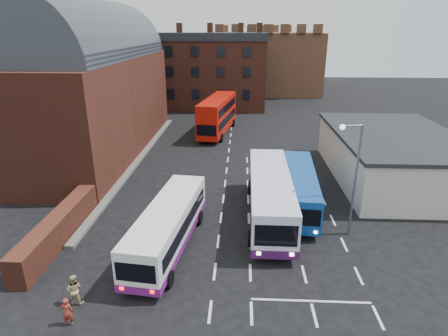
{
  "coord_description": "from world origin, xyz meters",
  "views": [
    {
      "loc": [
        1.37,
        -18.45,
        12.86
      ],
      "look_at": [
        0.0,
        10.0,
        2.2
      ],
      "focal_mm": 30.0,
      "sensor_mm": 36.0,
      "label": 1
    }
  ],
  "objects_px": {
    "bus_white_inbound": "(270,193)",
    "bus_red_double": "(218,115)",
    "bus_blue": "(299,187)",
    "pedestrian_beige": "(74,289)",
    "pedestrian_red": "(67,312)",
    "bus_white_outbound": "(168,224)",
    "street_lamp": "(353,170)"
  },
  "relations": [
    {
      "from": "bus_white_inbound",
      "to": "bus_red_double",
      "type": "distance_m",
      "value": 23.52
    },
    {
      "from": "bus_blue",
      "to": "pedestrian_beige",
      "type": "xyz_separation_m",
      "value": [
        -12.49,
        -11.4,
        -0.85
      ]
    },
    {
      "from": "bus_white_inbound",
      "to": "pedestrian_beige",
      "type": "distance_m",
      "value": 13.95
    },
    {
      "from": "bus_white_inbound",
      "to": "pedestrian_red",
      "type": "distance_m",
      "value": 14.77
    },
    {
      "from": "bus_blue",
      "to": "pedestrian_beige",
      "type": "distance_m",
      "value": 16.93
    },
    {
      "from": "bus_white_outbound",
      "to": "bus_red_double",
      "type": "relative_size",
      "value": 0.89
    },
    {
      "from": "bus_red_double",
      "to": "pedestrian_beige",
      "type": "distance_m",
      "value": 32.82
    },
    {
      "from": "bus_blue",
      "to": "street_lamp",
      "type": "distance_m",
      "value": 5.58
    },
    {
      "from": "bus_blue",
      "to": "bus_red_double",
      "type": "bearing_deg",
      "value": -65.95
    },
    {
      "from": "pedestrian_beige",
      "to": "pedestrian_red",
      "type": "bearing_deg",
      "value": 97.58
    },
    {
      "from": "bus_blue",
      "to": "bus_red_double",
      "type": "height_order",
      "value": "bus_red_double"
    },
    {
      "from": "bus_blue",
      "to": "bus_white_inbound",
      "type": "bearing_deg",
      "value": 44.56
    },
    {
      "from": "pedestrian_red",
      "to": "pedestrian_beige",
      "type": "bearing_deg",
      "value": -85.9
    },
    {
      "from": "bus_white_inbound",
      "to": "bus_blue",
      "type": "xyz_separation_m",
      "value": [
        2.3,
        1.94,
        -0.27
      ]
    },
    {
      "from": "bus_white_outbound",
      "to": "pedestrian_beige",
      "type": "relative_size",
      "value": 6.45
    },
    {
      "from": "bus_white_outbound",
      "to": "pedestrian_red",
      "type": "height_order",
      "value": "bus_white_outbound"
    },
    {
      "from": "bus_white_outbound",
      "to": "pedestrian_beige",
      "type": "distance_m",
      "value": 6.49
    },
    {
      "from": "bus_white_inbound",
      "to": "bus_blue",
      "type": "height_order",
      "value": "bus_white_inbound"
    },
    {
      "from": "bus_white_outbound",
      "to": "bus_white_inbound",
      "type": "distance_m",
      "value": 7.72
    },
    {
      "from": "bus_white_outbound",
      "to": "pedestrian_beige",
      "type": "bearing_deg",
      "value": -118.26
    },
    {
      "from": "bus_white_outbound",
      "to": "pedestrian_red",
      "type": "distance_m",
      "value": 7.58
    },
    {
      "from": "bus_red_double",
      "to": "pedestrian_beige",
      "type": "xyz_separation_m",
      "value": [
        -5.0,
        -32.39,
        -1.64
      ]
    },
    {
      "from": "bus_white_inbound",
      "to": "bus_red_double",
      "type": "bearing_deg",
      "value": -76.55
    },
    {
      "from": "bus_blue",
      "to": "pedestrian_red",
      "type": "bearing_deg",
      "value": 50.82
    },
    {
      "from": "bus_white_inbound",
      "to": "pedestrian_red",
      "type": "bearing_deg",
      "value": 48.38
    },
    {
      "from": "bus_white_inbound",
      "to": "bus_blue",
      "type": "distance_m",
      "value": 3.02
    },
    {
      "from": "bus_white_inbound",
      "to": "bus_red_double",
      "type": "relative_size",
      "value": 1.02
    },
    {
      "from": "bus_white_outbound",
      "to": "bus_white_inbound",
      "type": "height_order",
      "value": "bus_white_inbound"
    },
    {
      "from": "street_lamp",
      "to": "pedestrian_beige",
      "type": "bearing_deg",
      "value": -153.92
    },
    {
      "from": "bus_red_double",
      "to": "pedestrian_red",
      "type": "relative_size",
      "value": 8.09
    },
    {
      "from": "street_lamp",
      "to": "pedestrian_beige",
      "type": "xyz_separation_m",
      "value": [
        -15.08,
        -7.38,
        -3.74
      ]
    },
    {
      "from": "bus_blue",
      "to": "pedestrian_beige",
      "type": "height_order",
      "value": "bus_blue"
    }
  ]
}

